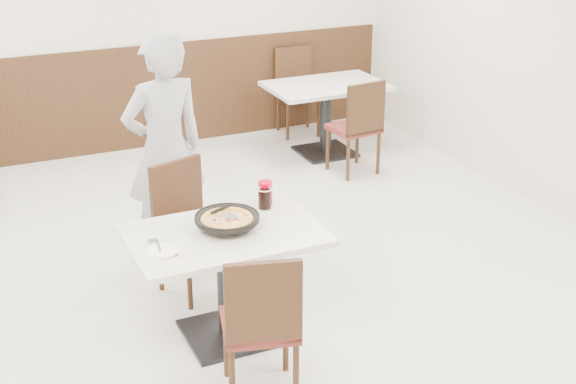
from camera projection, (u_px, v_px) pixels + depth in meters
name	position (u px, v px, depth m)	size (l,w,h in m)	color
floor	(251.00, 299.00, 5.70)	(7.00, 7.00, 0.00)	beige
wall_back	(119.00, 18.00, 8.09)	(6.00, 0.04, 2.80)	beige
wainscot_back	(126.00, 99.00, 8.40)	(5.90, 0.03, 1.10)	black
main_table	(227.00, 285.00, 5.12)	(1.20, 0.80, 0.75)	beige
chair_near	(259.00, 321.00, 4.54)	(0.42, 0.42, 0.95)	black
chair_far	(194.00, 231.00, 5.62)	(0.42, 0.42, 0.95)	black
trivet	(230.00, 226.00, 5.01)	(0.12, 0.12, 0.04)	black
pizza_pan	(227.00, 222.00, 5.01)	(0.35, 0.35, 0.01)	black
pizza	(227.00, 222.00, 4.97)	(0.29, 0.29, 0.02)	gold
pizza_server	(230.00, 216.00, 4.98)	(0.08, 0.10, 0.00)	silver
napkin	(158.00, 253.00, 4.70)	(0.17, 0.17, 0.00)	white
side_plate	(162.00, 251.00, 4.72)	(0.20, 0.20, 0.01)	white
fork	(159.00, 246.00, 4.76)	(0.02, 0.16, 0.00)	silver
cola_glass	(265.00, 199.00, 5.29)	(0.08, 0.08, 0.13)	black
red_cup	(265.00, 193.00, 5.35)	(0.09, 0.09, 0.16)	#B4001C
diner_person	(165.00, 150.00, 5.97)	(0.65, 0.42, 1.77)	#B5B5BA
bg_table_right	(326.00, 119.00, 8.35)	(1.20, 0.80, 0.75)	beige
bg_chair_right_near	(354.00, 126.00, 7.81)	(0.42, 0.42, 0.95)	black
bg_chair_right_far	(298.00, 93.00, 8.91)	(0.42, 0.42, 0.95)	black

